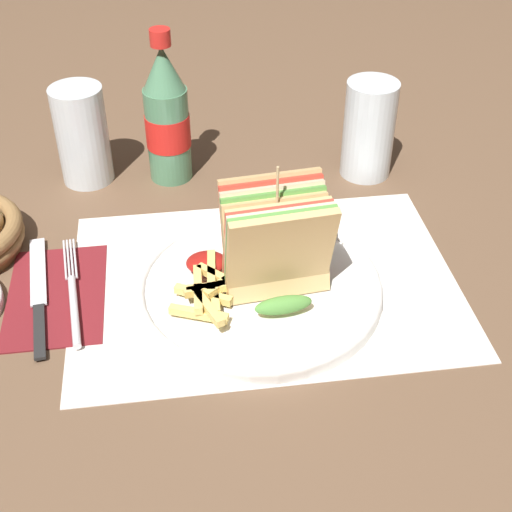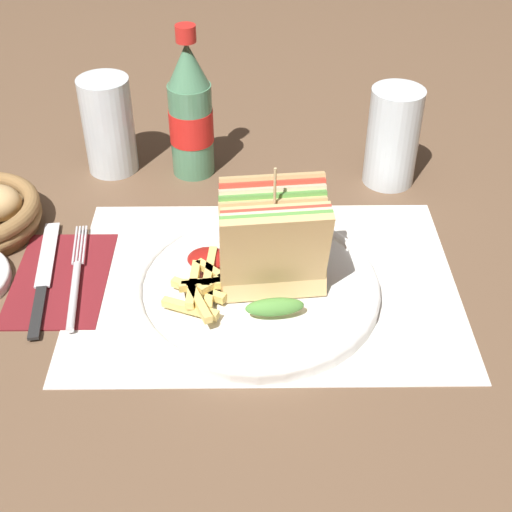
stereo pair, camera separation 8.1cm
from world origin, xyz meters
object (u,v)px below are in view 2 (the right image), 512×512
Objects in this scene: fork at (75,284)px; glass_far at (108,125)px; glass_near at (392,143)px; coke_bottle_near at (191,113)px; plate_main at (256,287)px; club_sandwich at (274,245)px; knife at (44,277)px.

fork is 0.28m from glass_far.
coke_bottle_near is at bearing 174.17° from glass_near.
plate_main is 1.32× the size of coke_bottle_near.
club_sandwich is 0.81× the size of fork.
knife is at bearing 152.05° from fork.
coke_bottle_near reaches higher than plate_main.
plate_main is 0.35m from glass_far.
plate_main is 2.04× the size of glass_near.
club_sandwich reaches higher than glass_near.
plate_main is 0.30m from coke_bottle_near.
glass_far is at bearing 82.52° from fork.
fork is (-0.21, 0.01, -0.00)m from plate_main.
coke_bottle_near is (0.12, 0.26, 0.08)m from fork.
coke_bottle_near reaches higher than club_sandwich.
glass_far is (-0.22, 0.29, -0.00)m from club_sandwich.
glass_near is (0.44, 0.22, 0.05)m from knife.
glass_near reaches higher than fork.
fork is 1.38× the size of glass_far.
coke_bottle_near is (-0.11, 0.28, 0.02)m from club_sandwich.
glass_far is at bearing 125.93° from plate_main.
glass_near is (0.28, -0.03, -0.03)m from coke_bottle_near.
fork is at bearing -149.48° from glass_near.
plate_main is at bearing -72.25° from coke_bottle_near.
fork is 1.38× the size of glass_near.
plate_main reaches higher than knife.
club_sandwich reaches higher than glass_far.
glass_near is 0.40m from glass_far.
knife is at bearing 173.68° from club_sandwich.
glass_far is at bearing 174.56° from glass_near.
knife is 1.54× the size of glass_near.
glass_near reaches higher than plate_main.
plate_main is at bearing -12.41° from knife.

